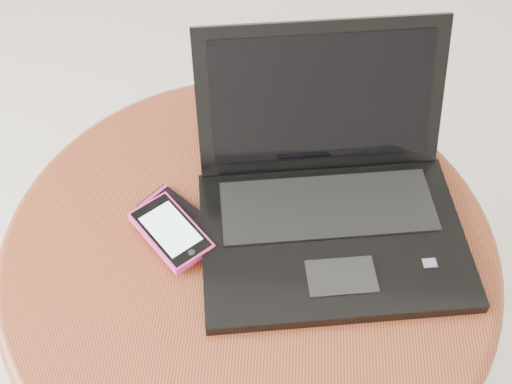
{
  "coord_description": "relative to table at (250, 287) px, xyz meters",
  "views": [
    {
      "loc": [
        0.15,
        -0.45,
        1.29
      ],
      "look_at": [
        0.11,
        0.1,
        0.61
      ],
      "focal_mm": 45.68,
      "sensor_mm": 36.0,
      "label": 1
    }
  ],
  "objects": [
    {
      "name": "phone_black",
      "position": [
        -0.11,
        0.04,
        0.12
      ],
      "size": [
        0.11,
        0.11,
        0.01
      ],
      "color": "black",
      "rests_on": "table"
    },
    {
      "name": "laptop",
      "position": [
        0.11,
        0.05,
        0.16
      ],
      "size": [
        0.4,
        0.38,
        0.22
      ],
      "color": "black",
      "rests_on": "table"
    },
    {
      "name": "table",
      "position": [
        0.0,
        0.0,
        0.0
      ],
      "size": [
        0.69,
        0.69,
        0.55
      ],
      "color": "#522615",
      "rests_on": "ground"
    },
    {
      "name": "phone_pink",
      "position": [
        -0.11,
        0.0,
        0.13
      ],
      "size": [
        0.13,
        0.13,
        0.01
      ],
      "color": "#F73393",
      "rests_on": "phone_black"
    }
  ]
}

